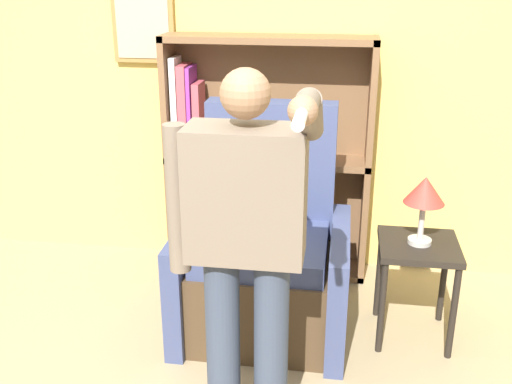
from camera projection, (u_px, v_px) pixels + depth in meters
wall_back at (263, 59)px, 3.84m from camera, size 8.00×0.11×2.80m
bookcase at (248, 160)px, 3.93m from camera, size 1.32×0.28×1.57m
armchair at (265, 261)px, 3.40m from camera, size 0.94×0.81×1.26m
person_standing at (245, 238)px, 2.42m from camera, size 0.62×0.78×1.62m
side_table at (417, 261)px, 3.24m from camera, size 0.42×0.42×0.57m
table_lamp at (425, 194)px, 3.11m from camera, size 0.21×0.21×0.38m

